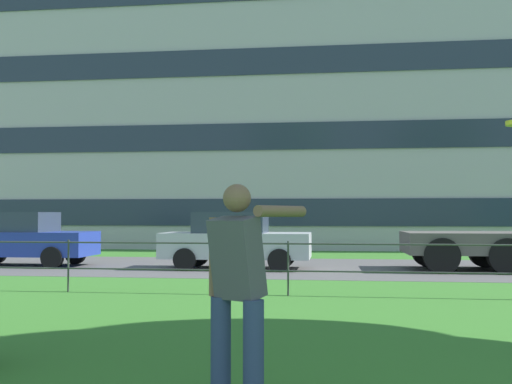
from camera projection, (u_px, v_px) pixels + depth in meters
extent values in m
cube|color=#565454|center=(385.00, 268.00, 17.76)|extent=(80.00, 6.88, 0.01)
cylinder|color=#333833|center=(68.00, 266.00, 12.49)|extent=(0.04, 0.04, 1.00)
cylinder|color=#333833|center=(288.00, 268.00, 11.91)|extent=(0.04, 0.04, 1.00)
cylinder|color=#333833|center=(406.00, 272.00, 11.62)|extent=(38.27, 0.03, 0.03)
cylinder|color=#333833|center=(406.00, 244.00, 11.64)|extent=(38.27, 0.03, 0.03)
cylinder|color=navy|center=(221.00, 352.00, 5.07)|extent=(0.16, 0.16, 0.86)
cylinder|color=navy|center=(254.00, 357.00, 4.88)|extent=(0.16, 0.16, 0.86)
cube|color=#4C4C51|center=(237.00, 258.00, 5.00)|extent=(0.47, 0.46, 0.65)
sphere|color=brown|center=(237.00, 198.00, 5.02)|extent=(0.22, 0.22, 0.22)
cylinder|color=brown|center=(281.00, 211.00, 5.14)|extent=(0.38, 0.59, 0.09)
cylinder|color=brown|center=(215.00, 256.00, 5.14)|extent=(0.09, 0.09, 0.62)
cube|color=#233899|center=(23.00, 244.00, 18.58)|extent=(4.03, 1.77, 0.68)
cube|color=#2D3847|center=(18.00, 222.00, 18.62)|extent=(1.93, 1.55, 0.56)
cylinder|color=black|center=(76.00, 254.00, 19.22)|extent=(0.60, 0.21, 0.60)
cylinder|color=black|center=(52.00, 258.00, 17.62)|extent=(0.60, 0.21, 0.60)
cube|color=#B7BABF|center=(236.00, 245.00, 17.58)|extent=(4.02, 1.75, 0.68)
cube|color=#2D3847|center=(231.00, 222.00, 17.62)|extent=(1.92, 1.54, 0.56)
cylinder|color=black|center=(284.00, 256.00, 18.21)|extent=(0.60, 0.21, 0.60)
cylinder|color=black|center=(279.00, 260.00, 16.61)|extent=(0.60, 0.21, 0.60)
cylinder|color=black|center=(198.00, 255.00, 18.52)|extent=(0.60, 0.21, 0.60)
cylinder|color=black|center=(185.00, 260.00, 16.92)|extent=(0.60, 0.21, 0.60)
cube|color=#56514C|center=(505.00, 243.00, 17.01)|extent=(5.28, 2.48, 0.56)
cylinder|color=black|center=(485.00, 251.00, 18.08)|extent=(0.91, 0.33, 0.90)
cylinder|color=black|center=(506.00, 256.00, 15.98)|extent=(0.91, 0.33, 0.90)
cylinder|color=black|center=(428.00, 251.00, 18.24)|extent=(0.91, 0.33, 0.90)
cylinder|color=black|center=(442.00, 256.00, 16.13)|extent=(0.91, 0.33, 0.90)
cube|color=#B7B2AD|center=(272.00, 96.00, 34.41)|extent=(35.97, 15.87, 15.44)
cube|color=#283342|center=(250.00, 212.00, 26.33)|extent=(30.22, 0.06, 1.10)
cube|color=#283342|center=(250.00, 137.00, 26.43)|extent=(30.22, 0.06, 1.10)
cube|color=#283342|center=(250.00, 62.00, 26.53)|extent=(30.22, 0.06, 1.10)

